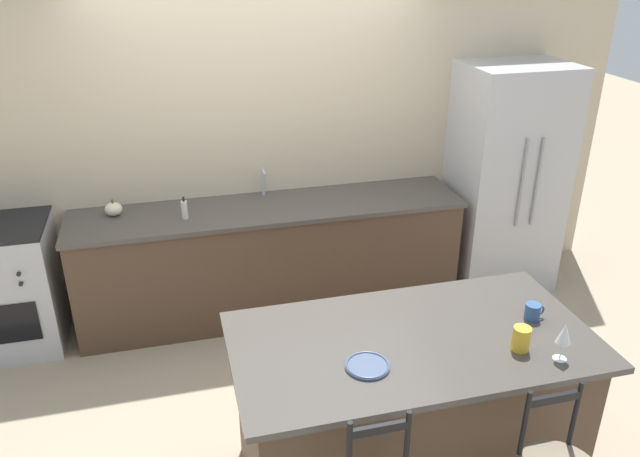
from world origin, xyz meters
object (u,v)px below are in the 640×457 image
object	(u,v)px
soap_bottle	(184,210)
tumbler_cup	(521,339)
refrigerator	(505,179)
oven_range	(2,287)
dinner_plate	(367,365)
wine_glass	(564,334)
coffee_mug	(533,312)
pumpkin_decoration	(114,209)

from	to	relation	value
soap_bottle	tumbler_cup	bearing A→B (deg)	-53.94
tumbler_cup	soap_bottle	world-z (taller)	soap_bottle
tumbler_cup	refrigerator	bearing A→B (deg)	62.20
oven_range	soap_bottle	size ratio (longest dim) A/B	5.67
tumbler_cup	dinner_plate	bearing A→B (deg)	176.10
wine_glass	coffee_mug	size ratio (longest dim) A/B	1.81
dinner_plate	tumbler_cup	distance (m)	0.77
refrigerator	tumbler_cup	xyz separation A→B (m)	(-1.11, -2.11, 0.05)
coffee_mug	pumpkin_decoration	distance (m)	2.98
oven_range	tumbler_cup	world-z (taller)	tumbler_cup
oven_range	coffee_mug	distance (m)	3.60
refrigerator	coffee_mug	bearing A→B (deg)	-115.71
wine_glass	coffee_mug	bearing A→B (deg)	79.77
oven_range	soap_bottle	world-z (taller)	soap_bottle
tumbler_cup	pumpkin_decoration	bearing A→B (deg)	131.66
oven_range	soap_bottle	distance (m)	1.42
dinner_plate	pumpkin_decoration	bearing A→B (deg)	119.30
tumbler_cup	pumpkin_decoration	distance (m)	2.99
dinner_plate	wine_glass	world-z (taller)	wine_glass
oven_range	coffee_mug	bearing A→B (deg)	-32.22
oven_range	dinner_plate	world-z (taller)	oven_range
refrigerator	pumpkin_decoration	bearing A→B (deg)	177.73
wine_glass	soap_bottle	distance (m)	2.71
refrigerator	oven_range	distance (m)	3.95
wine_glass	pumpkin_decoration	distance (m)	3.18
coffee_mug	soap_bottle	world-z (taller)	soap_bottle
coffee_mug	wine_glass	bearing A→B (deg)	-100.23
refrigerator	pumpkin_decoration	size ratio (longest dim) A/B	15.16
oven_range	refrigerator	bearing A→B (deg)	-0.21
refrigerator	oven_range	size ratio (longest dim) A/B	1.97
refrigerator	oven_range	world-z (taller)	refrigerator
refrigerator	coffee_mug	size ratio (longest dim) A/B	17.05
wine_glass	soap_bottle	bearing A→B (deg)	127.05
dinner_plate	tumbler_cup	world-z (taller)	tumbler_cup
coffee_mug	tumbler_cup	world-z (taller)	tumbler_cup
coffee_mug	pumpkin_decoration	bearing A→B (deg)	137.51
refrigerator	coffee_mug	world-z (taller)	refrigerator
pumpkin_decoration	soap_bottle	size ratio (longest dim) A/B	0.74
wine_glass	pumpkin_decoration	world-z (taller)	wine_glass
dinner_plate	pumpkin_decoration	xyz separation A→B (m)	(-1.23, 2.18, 0.02)
refrigerator	dinner_plate	xyz separation A→B (m)	(-1.88, -2.06, -0.00)
dinner_plate	wine_glass	bearing A→B (deg)	-10.58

